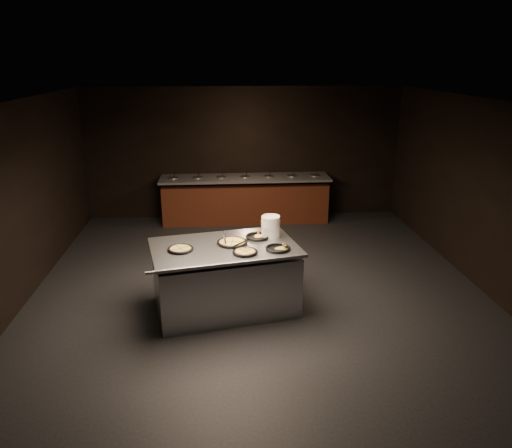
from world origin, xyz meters
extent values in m
cube|color=black|center=(0.00, 0.00, -0.01)|extent=(7.00, 8.00, 0.01)
cube|color=black|center=(0.00, 0.00, 2.90)|extent=(7.00, 8.00, 0.01)
cube|color=black|center=(0.00, 4.00, 1.45)|extent=(7.00, 0.01, 2.90)
cube|color=black|center=(0.00, -4.00, 1.45)|extent=(7.00, 0.01, 2.90)
cube|color=black|center=(-3.50, 0.00, 1.45)|extent=(0.01, 8.00, 2.90)
cube|color=black|center=(3.50, 0.00, 1.45)|extent=(0.01, 8.00, 2.90)
cube|color=#522013|center=(0.00, 3.58, 0.43)|extent=(3.60, 0.75, 0.85)
cube|color=#5E5D62|center=(0.00, 3.58, 0.97)|extent=(3.70, 0.83, 0.05)
cube|color=#331D0B|center=(0.00, 3.58, 0.04)|extent=(3.60, 0.69, 0.08)
cylinder|color=silver|center=(-1.55, 3.58, 0.98)|extent=(0.22, 0.22, 0.08)
cylinder|color=#506729|center=(-1.55, 3.58, 1.00)|extent=(0.19, 0.19, 0.02)
cylinder|color=black|center=(-1.52, 3.56, 1.09)|extent=(0.04, 0.10, 0.19)
cylinder|color=silver|center=(-1.03, 3.58, 0.98)|extent=(0.22, 0.22, 0.08)
cylinder|color=#506729|center=(-1.03, 3.58, 1.00)|extent=(0.19, 0.19, 0.02)
cylinder|color=black|center=(-1.00, 3.56, 1.09)|extent=(0.04, 0.10, 0.19)
cylinder|color=silver|center=(-0.52, 3.58, 0.98)|extent=(0.22, 0.22, 0.08)
cylinder|color=#506729|center=(-0.52, 3.58, 1.00)|extent=(0.19, 0.19, 0.02)
cylinder|color=black|center=(-0.49, 3.56, 1.09)|extent=(0.04, 0.10, 0.19)
cylinder|color=silver|center=(0.00, 3.58, 0.98)|extent=(0.22, 0.22, 0.08)
cylinder|color=#506729|center=(0.00, 3.58, 1.00)|extent=(0.19, 0.19, 0.02)
cylinder|color=black|center=(0.03, 3.56, 1.09)|extent=(0.04, 0.10, 0.19)
cylinder|color=silver|center=(0.52, 3.58, 0.98)|extent=(0.22, 0.22, 0.08)
cylinder|color=#506729|center=(0.52, 3.58, 1.00)|extent=(0.19, 0.19, 0.02)
cylinder|color=black|center=(0.55, 3.56, 1.09)|extent=(0.04, 0.10, 0.19)
cylinder|color=silver|center=(1.03, 3.58, 0.98)|extent=(0.22, 0.22, 0.08)
cylinder|color=#506729|center=(1.03, 3.58, 1.00)|extent=(0.19, 0.19, 0.02)
cylinder|color=black|center=(1.06, 3.56, 1.09)|extent=(0.04, 0.10, 0.19)
cylinder|color=silver|center=(1.55, 3.58, 0.98)|extent=(0.22, 0.22, 0.08)
cylinder|color=#506729|center=(1.55, 3.58, 1.00)|extent=(0.19, 0.19, 0.02)
cylinder|color=black|center=(1.58, 3.56, 1.09)|extent=(0.04, 0.10, 0.19)
cube|color=silver|center=(-0.53, -0.52, 0.44)|extent=(2.14, 1.55, 0.87)
cube|color=silver|center=(-0.53, -0.52, 0.95)|extent=(2.23, 1.64, 0.04)
cylinder|color=silver|center=(-0.53, -1.16, 0.95)|extent=(1.99, 0.44, 0.04)
cylinder|color=silver|center=(0.16, -0.18, 1.12)|extent=(0.27, 0.27, 0.31)
cylinder|color=black|center=(-1.13, -0.65, 0.98)|extent=(0.33, 0.33, 0.01)
torus|color=black|center=(-1.13, -0.65, 0.99)|extent=(0.35, 0.35, 0.04)
torus|color=brown|center=(-1.13, -0.65, 0.99)|extent=(0.29, 0.29, 0.03)
cylinder|color=tan|center=(-1.13, -0.65, 0.99)|extent=(0.25, 0.25, 0.02)
cube|color=black|center=(-1.13, -0.65, 1.00)|extent=(0.14, 0.21, 0.00)
cube|color=black|center=(-1.13, -0.65, 1.00)|extent=(0.21, 0.14, 0.00)
cylinder|color=black|center=(-0.41, -0.44, 0.98)|extent=(0.41, 0.41, 0.01)
torus|color=black|center=(-0.41, -0.44, 0.99)|extent=(0.44, 0.44, 0.04)
torus|color=brown|center=(-0.41, -0.44, 0.99)|extent=(0.37, 0.37, 0.03)
cylinder|color=#DDBA50|center=(-0.41, -0.44, 0.99)|extent=(0.33, 0.33, 0.02)
cube|color=black|center=(-0.41, -0.44, 1.00)|extent=(0.06, 0.33, 0.00)
cube|color=black|center=(-0.41, -0.44, 1.00)|extent=(0.33, 0.06, 0.00)
cylinder|color=black|center=(-0.04, -0.23, 0.98)|extent=(0.33, 0.33, 0.01)
torus|color=black|center=(-0.04, -0.23, 0.99)|extent=(0.35, 0.35, 0.04)
cylinder|color=black|center=(-0.25, -0.83, 0.98)|extent=(0.32, 0.32, 0.01)
torus|color=black|center=(-0.25, -0.83, 0.99)|extent=(0.34, 0.34, 0.04)
torus|color=brown|center=(-0.25, -0.83, 0.99)|extent=(0.28, 0.28, 0.03)
cylinder|color=#DDBA50|center=(-0.25, -0.83, 0.99)|extent=(0.24, 0.24, 0.02)
cube|color=black|center=(-0.25, -0.83, 1.00)|extent=(0.19, 0.16, 0.00)
cube|color=black|center=(-0.25, -0.83, 1.00)|extent=(0.16, 0.19, 0.00)
cylinder|color=black|center=(0.21, -0.72, 0.98)|extent=(0.32, 0.32, 0.01)
torus|color=black|center=(0.21, -0.72, 0.99)|extent=(0.35, 0.35, 0.04)
cube|color=silver|center=(-0.53, -0.29, 0.99)|extent=(0.10, 0.12, 0.00)
cylinder|color=black|center=(-0.52, -0.45, 1.07)|extent=(0.03, 0.21, 0.13)
cylinder|color=silver|center=(-0.52, -0.37, 1.02)|extent=(0.02, 0.11, 0.08)
cube|color=silver|center=(-0.15, -0.75, 0.99)|extent=(0.13, 0.11, 0.00)
cylinder|color=black|center=(-0.31, -0.71, 1.07)|extent=(0.20, 0.08, 0.13)
cylinder|color=silver|center=(-0.23, -0.73, 1.02)|extent=(0.10, 0.04, 0.08)
camera|label=1|loc=(-0.60, -7.07, 3.48)|focal=35.00mm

